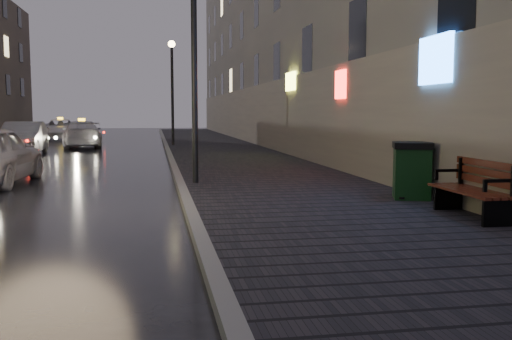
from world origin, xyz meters
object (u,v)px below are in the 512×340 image
at_px(lamp_near, 194,40).
at_px(taxi_mid, 82,134).
at_px(lamp_far, 172,79).
at_px(bench, 476,189).
at_px(trash_bin, 412,170).
at_px(car_left_mid, 24,138).
at_px(taxi_far, 61,129).

relative_size(lamp_near, taxi_mid, 1.12).
relative_size(lamp_far, bench, 2.93).
distance_m(lamp_near, trash_bin, 5.83).
height_order(lamp_far, bench, lamp_far).
relative_size(car_left_mid, taxi_far, 0.89).
bearing_deg(lamp_far, trash_bin, -78.41).
height_order(car_left_mid, taxi_far, car_left_mid).
height_order(lamp_near, lamp_far, same).
relative_size(bench, trash_bin, 1.64).
bearing_deg(lamp_near, car_left_mid, 117.87).
height_order(lamp_near, car_left_mid, lamp_near).
relative_size(bench, taxi_mid, 0.38).
distance_m(lamp_near, bench, 7.28).
height_order(trash_bin, car_left_mid, car_left_mid).
distance_m(bench, car_left_mid, 20.44).
bearing_deg(taxi_mid, lamp_far, 160.13).
distance_m(lamp_far, trash_bin, 19.86).
distance_m(trash_bin, taxi_far, 32.12).
relative_size(lamp_near, trash_bin, 4.81).
relative_size(lamp_near, taxi_far, 1.09).
bearing_deg(lamp_near, taxi_far, 104.98).
relative_size(taxi_mid, taxi_far, 0.97).
relative_size(lamp_near, lamp_far, 1.00).
bearing_deg(bench, lamp_near, 128.31).
bearing_deg(taxi_far, lamp_far, -64.40).
bearing_deg(trash_bin, taxi_mid, 132.39).
bearing_deg(car_left_mid, taxi_mid, 66.39).
bearing_deg(lamp_far, lamp_near, -90.00).
bearing_deg(lamp_far, taxi_mid, 167.25).
xyz_separation_m(car_left_mid, taxi_mid, (1.84, 4.84, -0.02)).
bearing_deg(taxi_mid, car_left_mid, 62.10).
distance_m(bench, taxi_mid, 23.99).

